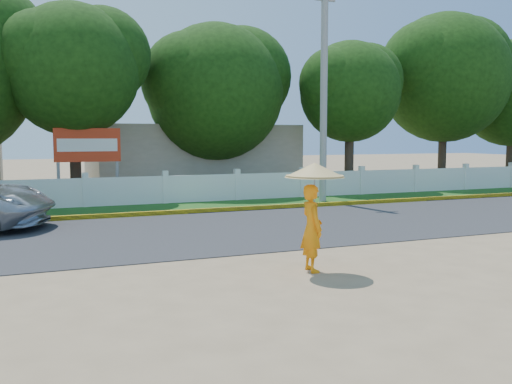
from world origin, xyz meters
TOP-DOWN VIEW (x-y plane):
  - ground at (0.00, 0.00)m, footprint 120.00×120.00m
  - road at (0.00, 4.50)m, footprint 60.00×7.00m
  - grass_verge at (0.00, 9.75)m, footprint 60.00×3.50m
  - curb at (0.00, 8.05)m, footprint 40.00×0.18m
  - fence at (0.00, 11.20)m, footprint 40.00×0.10m
  - building_near at (3.00, 18.00)m, footprint 10.00×6.00m
  - utility_pole at (6.03, 9.46)m, footprint 0.28×0.28m
  - monk_with_parasol at (0.00, -0.88)m, footprint 1.17×1.17m
  - billboard at (-2.76, 12.30)m, footprint 2.50×0.13m
  - tree_row at (4.16, 14.33)m, footprint 41.71×7.73m

SIDE VIEW (x-z plane):
  - ground at x=0.00m, z-range 0.00..0.00m
  - road at x=0.00m, z-range 0.00..0.02m
  - grass_verge at x=0.00m, z-range 0.00..0.03m
  - curb at x=0.00m, z-range 0.00..0.16m
  - fence at x=0.00m, z-range 0.00..1.10m
  - monk_with_parasol at x=0.00m, z-range 0.32..2.45m
  - building_near at x=3.00m, z-range 0.00..3.20m
  - billboard at x=-2.76m, z-range 0.67..3.62m
  - utility_pole at x=6.03m, z-range 0.00..8.73m
  - tree_row at x=4.16m, z-range 0.46..9.72m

